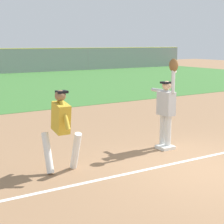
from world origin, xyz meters
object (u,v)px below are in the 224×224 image
at_px(first_base, 165,147).
at_px(parked_car_white, 42,63).
at_px(runner, 61,125).
at_px(baseball, 175,72).
at_px(fielder, 167,105).

relative_size(first_base, parked_car_white, 0.09).
distance_m(runner, baseball, 3.30).
xyz_separation_m(fielder, baseball, (0.17, -0.09, 0.83)).
bearing_deg(baseball, parked_car_white, 74.91).
height_order(baseball, parked_car_white, baseball).
distance_m(fielder, runner, 2.99).
height_order(fielder, parked_car_white, fielder).
bearing_deg(parked_car_white, fielder, -106.72).
distance_m(baseball, parked_car_white, 28.77).
xyz_separation_m(first_base, baseball, (0.25, -0.01, 1.91)).
distance_m(first_base, baseball, 1.93).
bearing_deg(fielder, first_base, 41.67).
bearing_deg(parked_car_white, first_base, -106.82).
bearing_deg(runner, fielder, 6.29).
relative_size(fielder, runner, 1.33).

